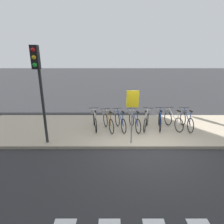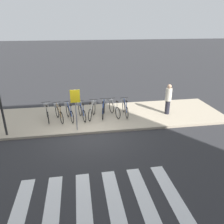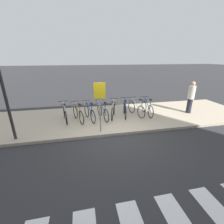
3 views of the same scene
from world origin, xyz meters
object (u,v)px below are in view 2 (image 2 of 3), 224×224
at_px(parked_bicycle_3, 81,111).
at_px(sign_post, 75,103).
at_px(parked_bicycle_4, 92,109).
at_px(parked_bicycle_6, 114,108).
at_px(parked_bicycle_2, 69,111).
at_px(parked_bicycle_1, 59,112).
at_px(parked_bicycle_7, 125,107).
at_px(parked_bicycle_5, 104,108).
at_px(parked_bicycle_0, 47,112).
at_px(pedestrian, 168,99).

xyz_separation_m(parked_bicycle_3, sign_post, (-0.27, -1.43, 0.95)).
bearing_deg(parked_bicycle_4, parked_bicycle_6, 2.47).
height_order(parked_bicycle_2, parked_bicycle_3, same).
relative_size(parked_bicycle_2, parked_bicycle_4, 1.01).
relative_size(parked_bicycle_1, parked_bicycle_7, 0.95).
height_order(parked_bicycle_3, parked_bicycle_4, same).
bearing_deg(parked_bicycle_3, sign_post, -100.55).
xyz_separation_m(parked_bicycle_1, parked_bicycle_3, (1.19, 0.04, 0.00)).
bearing_deg(parked_bicycle_5, parked_bicycle_0, -178.86).
distance_m(parked_bicycle_4, sign_post, 1.98).
height_order(parked_bicycle_7, pedestrian, pedestrian).
xyz_separation_m(parked_bicycle_2, parked_bicycle_7, (3.05, 0.10, 0.00)).
bearing_deg(parked_bicycle_2, parked_bicycle_4, 3.96).
bearing_deg(parked_bicycle_6, parked_bicycle_2, -176.77).
bearing_deg(sign_post, parked_bicycle_5, 46.70).
bearing_deg(parked_bicycle_3, parked_bicycle_0, 177.64).
distance_m(parked_bicycle_2, parked_bicycle_3, 0.65).
xyz_separation_m(parked_bicycle_1, pedestrian, (5.97, -0.12, 0.48)).
bearing_deg(pedestrian, sign_post, -165.90).
height_order(parked_bicycle_2, parked_bicycle_6, same).
bearing_deg(sign_post, parked_bicycle_0, 135.38).
bearing_deg(parked_bicycle_6, parked_bicycle_0, -178.94).
height_order(parked_bicycle_5, parked_bicycle_7, same).
distance_m(parked_bicycle_0, sign_post, 2.34).
height_order(parked_bicycle_7, sign_post, sign_post).
height_order(parked_bicycle_0, sign_post, sign_post).
bearing_deg(parked_bicycle_4, parked_bicycle_7, 0.56).
xyz_separation_m(parked_bicycle_2, parked_bicycle_6, (2.43, 0.14, 0.00)).
distance_m(parked_bicycle_4, parked_bicycle_7, 1.81).
relative_size(parked_bicycle_0, parked_bicycle_4, 1.03).
relative_size(parked_bicycle_0, parked_bicycle_1, 1.03).
distance_m(parked_bicycle_2, parked_bicycle_5, 1.86).
relative_size(parked_bicycle_1, parked_bicycle_4, 1.00).
relative_size(parked_bicycle_2, parked_bicycle_7, 0.97).
xyz_separation_m(parked_bicycle_7, sign_post, (-2.66, -1.53, 0.95)).
xyz_separation_m(parked_bicycle_0, parked_bicycle_7, (4.19, 0.03, 0.00)).
bearing_deg(parked_bicycle_3, parked_bicycle_4, 8.55).
distance_m(parked_bicycle_5, sign_post, 2.35).
height_order(parked_bicycle_1, parked_bicycle_5, same).
xyz_separation_m(pedestrian, sign_post, (-5.04, -1.27, 0.47)).
xyz_separation_m(parked_bicycle_1, parked_bicycle_4, (1.78, 0.13, 0.00)).
relative_size(parked_bicycle_6, parked_bicycle_7, 0.98).
bearing_deg(parked_bicycle_0, parked_bicycle_4, 0.35).
relative_size(parked_bicycle_7, sign_post, 0.76).
distance_m(parked_bicycle_1, parked_bicycle_4, 1.79).
xyz_separation_m(parked_bicycle_5, sign_post, (-1.47, -1.56, 0.95)).
bearing_deg(parked_bicycle_1, parked_bicycle_5, 4.20).
bearing_deg(pedestrian, parked_bicycle_7, 173.59).
bearing_deg(pedestrian, parked_bicycle_5, 175.28).
bearing_deg(parked_bicycle_7, parked_bicycle_6, 176.88).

